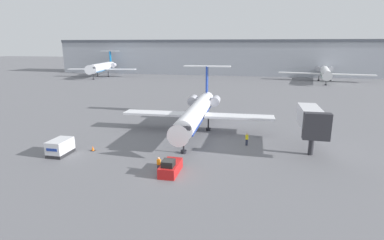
% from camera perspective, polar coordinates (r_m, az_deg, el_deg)
% --- Properties ---
extents(ground_plane, '(600.00, 600.00, 0.00)m').
position_cam_1_polar(ground_plane, '(34.25, -4.36, -10.49)').
color(ground_plane, slate).
extents(terminal_building, '(180.00, 16.80, 16.52)m').
position_cam_1_polar(terminal_building, '(150.20, 8.78, 11.74)').
color(terminal_building, '#9EA3AD').
rests_on(terminal_building, ground).
extents(airplane_main, '(25.40, 27.58, 10.14)m').
position_cam_1_polar(airplane_main, '(50.24, 0.99, 1.73)').
color(airplane_main, white).
rests_on(airplane_main, ground).
extents(pushback_tug, '(1.89, 4.10, 1.88)m').
position_cam_1_polar(pushback_tug, '(34.55, -4.12, -8.98)').
color(pushback_tug, '#B21919').
rests_on(pushback_tug, ground).
extents(luggage_cart, '(2.16, 3.46, 2.09)m').
position_cam_1_polar(luggage_cart, '(43.51, -23.81, -4.77)').
color(luggage_cart, '#232326').
rests_on(luggage_cart, ground).
extents(worker_near_tug, '(0.40, 0.25, 1.76)m').
position_cam_1_polar(worker_near_tug, '(34.98, -6.35, -8.34)').
color(worker_near_tug, '#232838').
rests_on(worker_near_tug, ground).
extents(worker_by_wing, '(0.40, 0.26, 1.86)m').
position_cam_1_polar(worker_by_wing, '(44.20, 10.40, -3.55)').
color(worker_by_wing, '#232838').
rests_on(worker_by_wing, ground).
extents(traffic_cone_left, '(0.55, 0.55, 0.68)m').
position_cam_1_polar(traffic_cone_left, '(43.74, -18.37, -5.16)').
color(traffic_cone_left, black).
rests_on(traffic_cone_left, ground).
extents(airplane_parked_far_left, '(36.04, 34.66, 10.40)m').
position_cam_1_polar(airplane_parked_far_left, '(132.01, 24.06, 8.34)').
color(airplane_parked_far_left, white).
rests_on(airplane_parked_far_left, ground).
extents(airplane_parked_far_right, '(30.80, 29.64, 11.30)m').
position_cam_1_polar(airplane_parked_far_right, '(143.00, -16.81, 9.59)').
color(airplane_parked_far_right, silver).
rests_on(airplane_parked_far_right, ground).
extents(jet_bridge, '(3.20, 9.45, 6.19)m').
position_cam_1_polar(jet_bridge, '(43.48, 21.80, 0.08)').
color(jet_bridge, '#2D2D33').
rests_on(jet_bridge, ground).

